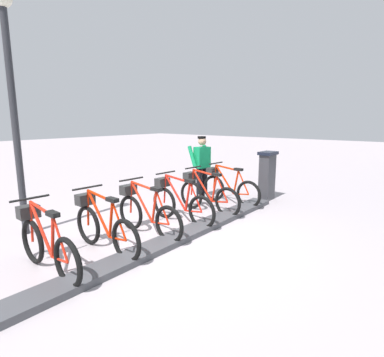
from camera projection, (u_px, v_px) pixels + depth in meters
name	position (u px, v px, depth m)	size (l,w,h in m)	color
ground_plane	(179.00, 239.00, 5.57)	(60.00, 60.00, 0.00)	#ACA0A6
dock_rail_base	(179.00, 237.00, 5.56)	(0.44, 6.39, 0.10)	#47474C
payment_kiosk	(267.00, 175.00, 8.23)	(0.36, 0.52, 1.28)	#38383D
bike_docked_0	(228.00, 187.00, 7.86)	(1.72, 0.54, 1.02)	black
bike_docked_1	(206.00, 194.00, 7.15)	(1.72, 0.54, 1.02)	black
bike_docked_2	(179.00, 202.00, 6.44)	(1.72, 0.54, 1.02)	black
bike_docked_3	(146.00, 212.00, 5.73)	(1.72, 0.54, 1.02)	black
bike_docked_4	(103.00, 226.00, 5.01)	(1.72, 0.54, 1.02)	black
bike_docked_5	(46.00, 243.00, 4.30)	(1.72, 0.54, 1.02)	black
worker_near_rack	(202.00, 164.00, 8.44)	(0.55, 0.68, 1.66)	white
lamp_post	(11.00, 82.00, 5.35)	(0.32, 0.32, 4.23)	#2D2D33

